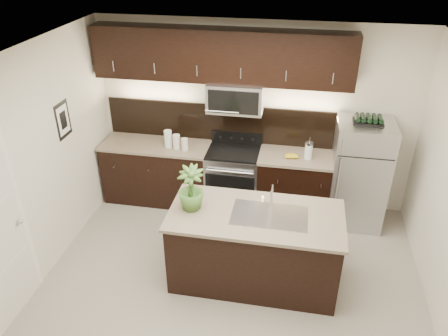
% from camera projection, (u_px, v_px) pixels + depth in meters
% --- Properties ---
extents(ground, '(4.50, 4.50, 0.00)m').
position_uv_depth(ground, '(230.00, 286.00, 5.20)').
color(ground, gray).
rests_on(ground, ground).
extents(room_walls, '(4.52, 4.02, 2.71)m').
position_uv_depth(room_walls, '(220.00, 162.00, 4.35)').
color(room_walls, beige).
rests_on(room_walls, ground).
extents(counter_run, '(3.51, 0.65, 0.94)m').
position_uv_depth(counter_run, '(220.00, 177.00, 6.49)').
color(counter_run, black).
rests_on(counter_run, ground).
extents(upper_fixtures, '(3.49, 0.40, 1.66)m').
position_uv_depth(upper_fixtures, '(223.00, 64.00, 5.79)').
color(upper_fixtures, black).
rests_on(upper_fixtures, counter_run).
extents(island, '(1.96, 0.96, 0.94)m').
position_uv_depth(island, '(255.00, 247.00, 5.10)').
color(island, black).
rests_on(island, ground).
extents(sink_faucet, '(0.84, 0.50, 0.28)m').
position_uv_depth(sink_faucet, '(270.00, 214.00, 4.85)').
color(sink_faucet, silver).
rests_on(sink_faucet, island).
extents(refrigerator, '(0.74, 0.67, 1.53)m').
position_uv_depth(refrigerator, '(359.00, 174.00, 5.98)').
color(refrigerator, '#B2B2B7').
rests_on(refrigerator, ground).
extents(wine_rack, '(0.38, 0.23, 0.09)m').
position_uv_depth(wine_rack, '(368.00, 120.00, 5.58)').
color(wine_rack, black).
rests_on(wine_rack, refrigerator).
extents(plant, '(0.31, 0.31, 0.53)m').
position_uv_depth(plant, '(191.00, 188.00, 4.85)').
color(plant, '#3C6428').
rests_on(plant, island).
extents(canisters, '(0.37, 0.17, 0.25)m').
position_uv_depth(canisters, '(174.00, 141.00, 6.24)').
color(canisters, silver).
rests_on(canisters, counter_run).
extents(french_press, '(0.11, 0.11, 0.32)m').
position_uv_depth(french_press, '(309.00, 151.00, 5.96)').
color(french_press, silver).
rests_on(french_press, counter_run).
extents(bananas, '(0.21, 0.18, 0.06)m').
position_uv_depth(bananas, '(288.00, 156.00, 6.02)').
color(bananas, gold).
rests_on(bananas, counter_run).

